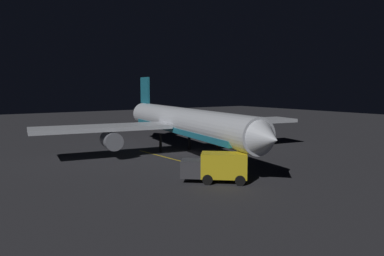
{
  "coord_description": "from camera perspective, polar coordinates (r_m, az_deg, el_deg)",
  "views": [
    {
      "loc": [
        24.76,
        38.44,
        8.35
      ],
      "look_at": [
        0.0,
        2.0,
        3.5
      ],
      "focal_mm": 34.1,
      "sensor_mm": 36.0,
      "label": 1
    }
  ],
  "objects": [
    {
      "name": "airliner",
      "position": [
        46.5,
        -1.71,
        0.85
      ],
      "size": [
        36.12,
        38.44,
        10.08
      ],
      "color": "silver",
      "rests_on": "ground_plane"
    },
    {
      "name": "traffic_cone_under_wing",
      "position": [
        47.89,
        10.89,
        -3.57
      ],
      "size": [
        0.5,
        0.5,
        0.55
      ],
      "color": "#EA590F",
      "rests_on": "ground_plane"
    },
    {
      "name": "ground_crew_worker",
      "position": [
        41.07,
        7.93,
        -4.25
      ],
      "size": [
        0.4,
        0.4,
        1.74
      ],
      "color": "black",
      "rests_on": "ground_plane"
    },
    {
      "name": "traffic_cone_near_right",
      "position": [
        40.02,
        -0.19,
        -5.4
      ],
      "size": [
        0.5,
        0.5,
        0.55
      ],
      "color": "#EA590F",
      "rests_on": "ground_plane"
    },
    {
      "name": "baggage_truck",
      "position": [
        32.59,
        4.02,
        -6.18
      ],
      "size": [
        5.76,
        5.31,
        2.63
      ],
      "color": "gold",
      "rests_on": "ground_plane"
    },
    {
      "name": "apron_guide_stripe",
      "position": [
        41.74,
        -1.54,
        -5.25
      ],
      "size": [
        1.75,
        18.64,
        0.01
      ],
      "primitive_type": "cube",
      "rotation": [
        0.0,
        0.0,
        0.08
      ],
      "color": "gold",
      "rests_on": "ground_plane"
    },
    {
      "name": "ground_plane",
      "position": [
        46.5,
        -1.39,
        -4.19
      ],
      "size": [
        180.0,
        180.0,
        0.2
      ],
      "primitive_type": "cube",
      "color": "#2A2A2F"
    },
    {
      "name": "catering_truck",
      "position": [
        55.91,
        6.87,
        -1.09
      ],
      "size": [
        5.82,
        3.87,
        2.4
      ],
      "color": "gold",
      "rests_on": "ground_plane"
    },
    {
      "name": "traffic_cone_near_left",
      "position": [
        38.85,
        3.35,
        -5.76
      ],
      "size": [
        0.5,
        0.5,
        0.55
      ],
      "color": "#EA590F",
      "rests_on": "ground_plane"
    }
  ]
}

